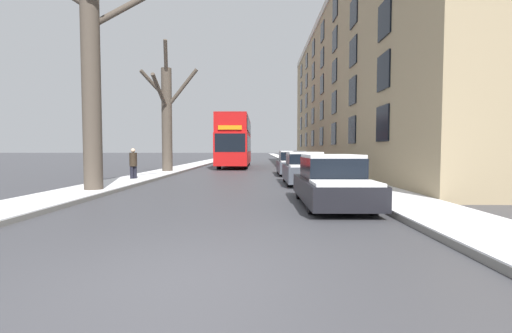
# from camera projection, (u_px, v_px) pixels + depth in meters

# --- Properties ---
(ground_plane) EXTENTS (320.00, 320.00, 0.00)m
(ground_plane) POSITION_uv_depth(u_px,v_px,m) (169.00, 282.00, 4.15)
(ground_plane) COLOR #424247
(sidewalk_left) EXTENTS (2.09, 130.00, 0.16)m
(sidewalk_left) POSITION_uv_depth(u_px,v_px,m) (221.00, 159.00, 57.13)
(sidewalk_left) COLOR slate
(sidewalk_left) RESTS_ON ground
(sidewalk_right) EXTENTS (2.09, 130.00, 0.16)m
(sidewalk_right) POSITION_uv_depth(u_px,v_px,m) (285.00, 159.00, 57.02)
(sidewalk_right) COLOR slate
(sidewalk_right) RESTS_ON ground
(terrace_facade_right) EXTENTS (9.10, 37.90, 13.53)m
(terrace_facade_right) POSITION_uv_depth(u_px,v_px,m) (376.00, 88.00, 28.47)
(terrace_facade_right) COLOR tan
(terrace_facade_right) RESTS_ON ground
(bare_tree_left_0) EXTENTS (4.05, 3.71, 8.72)m
(bare_tree_left_0) POSITION_uv_depth(u_px,v_px,m) (92.00, 76.00, 12.26)
(bare_tree_left_0) COLOR #4C4238
(bare_tree_left_0) RESTS_ON ground
(bare_tree_left_1) EXTENTS (3.58, 2.91, 8.55)m
(bare_tree_left_1) POSITION_uv_depth(u_px,v_px,m) (167.00, 115.00, 22.83)
(bare_tree_left_1) COLOR #4C4238
(bare_tree_left_1) RESTS_ON ground
(double_decker_bus) EXTENTS (2.60, 11.16, 4.48)m
(double_decker_bus) POSITION_uv_depth(u_px,v_px,m) (235.00, 139.00, 31.34)
(double_decker_bus) COLOR red
(double_decker_bus) RESTS_ON ground
(parked_car_0) EXTENTS (1.77, 4.37, 1.46)m
(parked_car_0) POSITION_uv_depth(u_px,v_px,m) (332.00, 182.00, 9.85)
(parked_car_0) COLOR black
(parked_car_0) RESTS_ON ground
(parked_car_1) EXTENTS (1.80, 3.94, 1.50)m
(parked_car_1) POSITION_uv_depth(u_px,v_px,m) (304.00, 169.00, 15.84)
(parked_car_1) COLOR #474C56
(parked_car_1) RESTS_ON ground
(parked_car_2) EXTENTS (1.84, 4.09, 1.52)m
(parked_car_2) POSITION_uv_depth(u_px,v_px,m) (292.00, 164.00, 21.67)
(parked_car_2) COLOR #474C56
(parked_car_2) RESTS_ON ground
(pedestrian_left_sidewalk) EXTENTS (0.36, 0.36, 1.67)m
(pedestrian_left_sidewalk) POSITION_uv_depth(u_px,v_px,m) (133.00, 163.00, 17.01)
(pedestrian_left_sidewalk) COLOR black
(pedestrian_left_sidewalk) RESTS_ON ground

